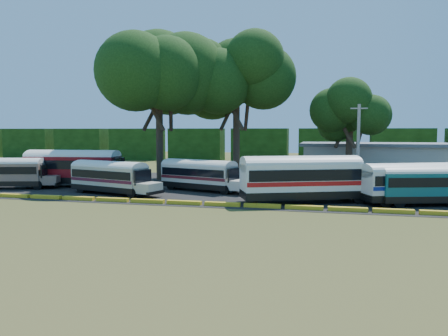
% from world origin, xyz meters
% --- Properties ---
extents(ground, '(160.00, 160.00, 0.00)m').
position_xyz_m(ground, '(0.00, 0.00, 0.00)').
color(ground, '#3D4918').
rests_on(ground, ground).
extents(asphalt_strip, '(64.00, 24.00, 0.02)m').
position_xyz_m(asphalt_strip, '(1.00, 12.00, 0.01)').
color(asphalt_strip, black).
rests_on(asphalt_strip, ground).
extents(curb, '(53.70, 0.45, 0.30)m').
position_xyz_m(curb, '(-0.00, 1.00, 0.15)').
color(curb, yellow).
rests_on(curb, ground).
extents(terminal_building, '(19.00, 9.00, 4.00)m').
position_xyz_m(terminal_building, '(18.00, 30.00, 2.03)').
color(terminal_building, '#B9B3A9').
rests_on(terminal_building, ground).
extents(treeline_backdrop, '(130.00, 4.00, 6.00)m').
position_xyz_m(treeline_backdrop, '(0.00, 48.00, 3.00)').
color(treeline_backdrop, black).
rests_on(treeline_backdrop, ground).
extents(bus_beige, '(9.37, 4.58, 2.99)m').
position_xyz_m(bus_beige, '(-18.23, 5.67, 1.72)').
color(bus_beige, black).
rests_on(bus_beige, ground).
extents(bus_red, '(11.46, 3.99, 3.69)m').
position_xyz_m(bus_red, '(-12.61, 8.75, 2.12)').
color(bus_red, black).
rests_on(bus_red, ground).
extents(bus_cream_west, '(9.20, 4.67, 2.94)m').
position_xyz_m(bus_cream_west, '(-6.59, 4.74, 1.66)').
color(bus_cream_west, black).
rests_on(bus_cream_west, ground).
extents(bus_cream_east, '(9.13, 4.90, 2.93)m').
position_xyz_m(bus_cream_east, '(0.52, 8.58, 1.65)').
color(bus_cream_east, black).
rests_on(bus_cream_east, ground).
extents(bus_white_red, '(11.41, 6.75, 3.68)m').
position_xyz_m(bus_white_red, '(10.24, 4.07, 2.08)').
color(bus_white_red, black).
rests_on(bus_white_red, ground).
extents(bus_white_blue, '(9.78, 6.00, 3.17)m').
position_xyz_m(bus_white_blue, '(18.60, 5.44, 1.79)').
color(bus_white_blue, black).
rests_on(bus_white_blue, ground).
extents(bus_teal, '(9.42, 4.82, 3.01)m').
position_xyz_m(bus_teal, '(19.65, 5.06, 1.73)').
color(bus_teal, black).
rests_on(bus_teal, ground).
extents(tree_west, '(11.99, 11.99, 16.84)m').
position_xyz_m(tree_west, '(-6.64, 16.40, 12.40)').
color(tree_west, '#35251A').
rests_on(tree_west, ground).
extents(tree_center, '(10.52, 10.52, 16.44)m').
position_xyz_m(tree_center, '(1.33, 20.96, 12.52)').
color(tree_center, '#35251A').
rests_on(tree_center, ground).
extents(tree_east, '(6.80, 6.80, 10.66)m').
position_xyz_m(tree_east, '(14.46, 23.39, 8.06)').
color(tree_east, '#35251A').
rests_on(tree_east, ground).
extents(utility_pole, '(1.60, 0.30, 8.17)m').
position_xyz_m(utility_pole, '(14.90, 14.04, 4.20)').
color(utility_pole, gray).
rests_on(utility_pole, ground).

